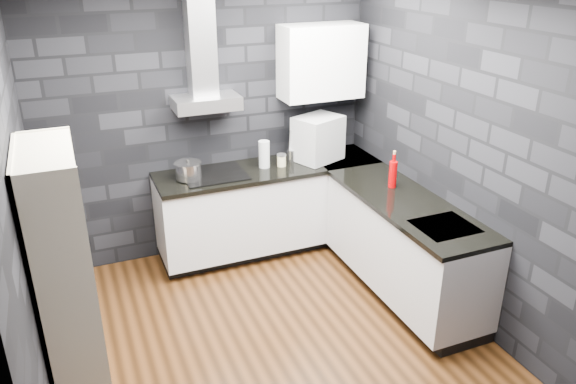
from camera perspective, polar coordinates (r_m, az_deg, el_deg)
ground at (r=4.68m, az=-1.90°, el=-14.05°), size 3.20×3.20×0.00m
wall_back at (r=5.47m, az=-8.19°, el=7.36°), size 3.20×0.05×2.70m
wall_front at (r=2.71m, az=10.20°, el=-10.62°), size 3.20×0.05×2.70m
wall_left at (r=3.81m, az=-25.74°, el=-2.23°), size 0.05×3.20×2.70m
wall_right at (r=4.78m, az=16.47°, el=4.20°), size 0.05×3.20×2.70m
toekick_back at (r=5.85m, az=-1.99°, el=-5.08°), size 2.18×0.50×0.10m
toekick_right at (r=5.25m, az=11.68°, el=-9.30°), size 0.50×1.78×0.10m
counter_back_cab at (r=5.63m, az=-1.91°, el=-1.42°), size 2.20×0.60×0.76m
counter_right_cab at (r=5.01m, az=11.70°, el=-5.27°), size 0.60×1.80×0.76m
counter_back_top at (r=5.46m, az=-1.93°, el=2.34°), size 2.20×0.62×0.04m
counter_right_top at (r=4.83m, az=11.98°, el=-1.13°), size 0.62×1.80×0.04m
counter_corner_top at (r=5.78m, az=5.49°, el=3.47°), size 0.62×0.62×0.04m
hood_body at (r=5.22m, az=-8.30°, el=8.96°), size 0.60×0.34×0.12m
hood_chimney at (r=5.19m, az=-8.84°, el=14.59°), size 0.24×0.20×0.90m
upper_cabinet at (r=5.54m, az=3.39°, el=13.08°), size 0.80×0.35×0.70m
cooktop at (r=5.31m, az=-7.53°, el=1.80°), size 0.58×0.50×0.01m
sink_rim at (r=4.47m, az=15.64°, el=-3.41°), size 0.44×0.40×0.01m
pot at (r=5.21m, az=-10.09°, el=2.11°), size 0.30×0.30×0.14m
glass_vase at (r=5.41m, az=-2.44°, el=3.85°), size 0.14×0.14×0.26m
storage_jar at (r=5.46m, az=-0.66°, el=3.19°), size 0.09×0.09×0.11m
utensil_crock at (r=5.59m, az=0.35°, el=3.73°), size 0.10×0.10×0.12m
appliance_garage at (r=5.58m, az=3.06°, el=5.46°), size 0.54×0.48×0.44m
red_bottle at (r=5.04m, az=10.60°, el=1.77°), size 0.09×0.09×0.24m
bookshelf at (r=3.89m, az=-21.60°, el=-8.47°), size 0.44×0.84×1.80m
fruit_bowl at (r=3.81m, az=-21.64°, el=-8.51°), size 0.30×0.30×0.06m
book_red at (r=4.17m, az=-21.23°, el=-11.45°), size 0.17×0.03×0.23m
book_second at (r=4.18m, az=-21.15°, el=-11.01°), size 0.15×0.04×0.20m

